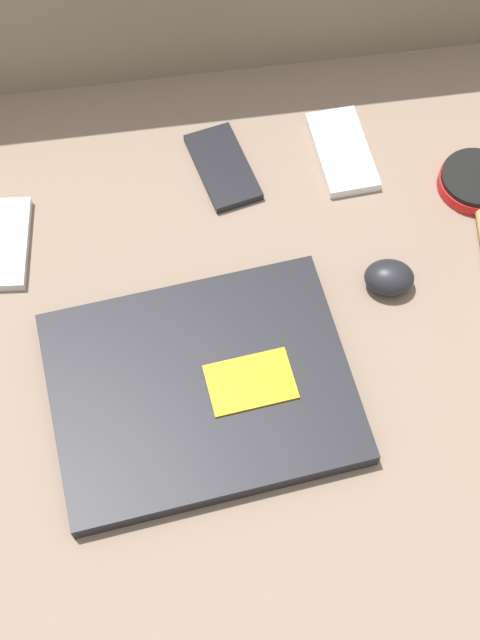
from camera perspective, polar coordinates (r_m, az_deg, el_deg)
The scene contains 8 objects.
ground_plane at distance 1.08m, azimuth 0.00°, elevation -3.12°, with size 8.00×8.00×0.00m, color #38383D.
couch_seat at distance 1.03m, azimuth 0.00°, elevation -1.89°, with size 0.97×0.76×0.10m.
laptop at distance 0.94m, azimuth -2.48°, elevation -4.34°, with size 0.34×0.28×0.03m.
computer_mouse at distance 1.01m, azimuth 9.53°, elevation 2.70°, with size 0.06×0.05×0.04m.
speaker_puck at distance 1.12m, azimuth 14.80°, elevation 8.58°, with size 0.09×0.09×0.02m.
phone_silver at distance 1.10m, azimuth -1.10°, elevation 9.76°, with size 0.08×0.13×0.01m.
phone_black at distance 1.12m, azimuth 6.56°, elevation 10.67°, with size 0.07×0.13×0.01m.
phone_small at distance 1.07m, azimuth -15.02°, elevation 4.74°, with size 0.07×0.13×0.01m.
Camera 1 is at (-0.07, -0.45, 0.98)m, focal length 50.00 mm.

